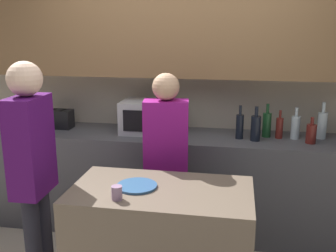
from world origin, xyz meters
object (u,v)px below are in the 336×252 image
at_px(bottle_0, 240,126).
at_px(bottle_5, 311,133).
at_px(bottle_1, 256,128).
at_px(bottle_4, 295,127).
at_px(plate_on_island, 137,186).
at_px(cup_0, 117,193).
at_px(microwave, 150,117).
at_px(bottle_6, 322,125).
at_px(bottle_3, 279,128).
at_px(person_left, 32,165).
at_px(bottle_2, 267,124).
at_px(person_center, 166,156).
at_px(toaster, 59,119).

bearing_deg(bottle_0, bottle_5, -3.62).
distance_m(bottle_0, bottle_1, 0.14).
distance_m(bottle_4, plate_on_island, 1.67).
bearing_deg(bottle_4, cup_0, -129.97).
relative_size(microwave, cup_0, 6.09).
height_order(bottle_1, bottle_6, bottle_6).
distance_m(bottle_3, bottle_5, 0.28).
distance_m(bottle_0, bottle_3, 0.36).
height_order(bottle_0, bottle_3, bottle_0).
bearing_deg(person_left, bottle_3, 124.61).
bearing_deg(bottle_5, person_left, -149.71).
height_order(bottle_2, bottle_6, bottle_6).
distance_m(bottle_2, person_center, 1.05).
bearing_deg(bottle_2, plate_on_island, -125.30).
bearing_deg(toaster, bottle_4, 0.17).
xyz_separation_m(bottle_1, bottle_6, (0.58, 0.17, 0.01)).
relative_size(bottle_0, cup_0, 3.52).
relative_size(toaster, cup_0, 3.04).
xyz_separation_m(toaster, bottle_0, (1.74, -0.08, 0.02)).
relative_size(bottle_1, plate_on_island, 1.17).
height_order(plate_on_island, person_center, person_center).
height_order(bottle_5, person_left, person_left).
relative_size(bottle_6, person_center, 0.21).
bearing_deg(bottle_4, bottle_1, -160.44).
bearing_deg(bottle_5, bottle_0, 176.38).
height_order(toaster, cup_0, toaster).
xyz_separation_m(plate_on_island, person_left, (-0.70, -0.03, 0.11)).
relative_size(bottle_2, bottle_3, 1.19).
height_order(bottle_4, plate_on_island, bottle_4).
distance_m(bottle_4, bottle_5, 0.17).
bearing_deg(bottle_3, bottle_1, -151.23).
bearing_deg(cup_0, microwave, 94.61).
distance_m(microwave, person_center, 0.71).
relative_size(bottle_4, person_left, 0.17).
bearing_deg(toaster, bottle_1, -3.57).
relative_size(plate_on_island, cup_0, 3.04).
bearing_deg(person_left, person_center, 126.06).
xyz_separation_m(bottle_1, bottle_3, (0.21, 0.12, -0.02)).
bearing_deg(plate_on_island, bottle_3, 50.84).
relative_size(bottle_3, plate_on_island, 0.98).
xyz_separation_m(toaster, person_center, (1.18, -0.64, -0.10)).
xyz_separation_m(plate_on_island, person_center, (0.08, 0.58, 0.02)).
distance_m(bottle_5, plate_on_island, 1.66).
height_order(toaster, bottle_5, bottle_5).
xyz_separation_m(bottle_3, bottle_5, (0.25, -0.11, -0.01)).
xyz_separation_m(bottle_0, plate_on_island, (-0.64, -1.14, -0.14)).
relative_size(microwave, bottle_4, 1.84).
xyz_separation_m(bottle_2, person_center, (-0.80, -0.67, -0.12)).
distance_m(bottle_2, person_left, 2.03).
bearing_deg(bottle_5, bottle_1, -179.60).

